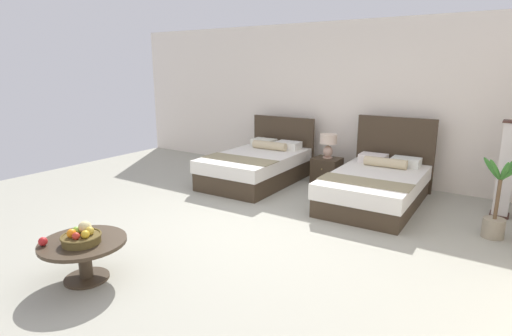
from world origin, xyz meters
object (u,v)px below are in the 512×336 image
at_px(nightstand, 327,170).
at_px(table_lamp, 328,143).
at_px(coffee_table, 84,251).
at_px(potted_palm, 496,211).
at_px(floor_lamp_corner, 506,170).
at_px(bed_near_corner, 377,185).
at_px(fruit_bowl, 82,236).
at_px(bed_near_window, 258,166).
at_px(loose_apple, 43,241).

distance_m(nightstand, table_lamp, 0.50).
height_order(coffee_table, potted_palm, potted_palm).
distance_m(floor_lamp_corner, potted_palm, 0.96).
bearing_deg(table_lamp, coffee_table, -96.49).
distance_m(bed_near_corner, fruit_bowl, 4.22).
xyz_separation_m(bed_near_window, bed_near_corner, (2.17, 0.01, -0.01)).
bearing_deg(potted_palm, loose_apple, -133.02).
height_order(floor_lamp_corner, potted_palm, floor_lamp_corner).
distance_m(coffee_table, potted_palm, 4.70).
height_order(nightstand, fruit_bowl, fruit_bowl).
xyz_separation_m(bed_near_corner, fruit_bowl, (-1.59, -3.90, 0.19)).
bearing_deg(bed_near_corner, floor_lamp_corner, 15.29).
height_order(bed_near_corner, floor_lamp_corner, floor_lamp_corner).
xyz_separation_m(bed_near_corner, table_lamp, (-1.11, 0.64, 0.45)).
xyz_separation_m(bed_near_window, coffee_table, (0.55, -3.86, 0.01)).
relative_size(bed_near_window, floor_lamp_corner, 1.58).
height_order(bed_near_window, floor_lamp_corner, floor_lamp_corner).
distance_m(fruit_bowl, loose_apple, 0.34).
bearing_deg(loose_apple, fruit_bowl, 44.90).
height_order(loose_apple, potted_palm, potted_palm).
distance_m(coffee_table, floor_lamp_corner, 5.41).
relative_size(coffee_table, floor_lamp_corner, 0.61).
bearing_deg(coffee_table, bed_near_window, 98.16).
distance_m(loose_apple, floor_lamp_corner, 5.75).
bearing_deg(bed_near_window, loose_apple, -85.21).
height_order(bed_near_window, loose_apple, bed_near_window).
relative_size(fruit_bowl, floor_lamp_corner, 0.28).
bearing_deg(bed_near_corner, loose_apple, -113.80).
distance_m(bed_near_corner, table_lamp, 1.36).
distance_m(table_lamp, floor_lamp_corner, 2.74).
bearing_deg(loose_apple, nightstand, 81.40).
distance_m(bed_near_window, nightstand, 1.24).
distance_m(bed_near_corner, loose_apple, 4.53).
distance_m(bed_near_window, fruit_bowl, 3.94).
xyz_separation_m(coffee_table, floor_lamp_corner, (3.24, 4.32, 0.36)).
relative_size(table_lamp, potted_palm, 0.41).
xyz_separation_m(floor_lamp_corner, potted_palm, (-0.01, -0.90, -0.33)).
distance_m(nightstand, potted_palm, 2.93).
height_order(bed_near_corner, potted_palm, bed_near_corner).
bearing_deg(coffee_table, table_lamp, 83.51).
xyz_separation_m(nightstand, fruit_bowl, (-0.48, -4.53, 0.25)).
bearing_deg(bed_near_window, potted_palm, -6.73).
relative_size(bed_near_corner, floor_lamp_corner, 1.58).
xyz_separation_m(loose_apple, floor_lamp_corner, (3.45, 4.59, 0.22)).
height_order(nightstand, coffee_table, nightstand).
distance_m(coffee_table, loose_apple, 0.37).
xyz_separation_m(table_lamp, fruit_bowl, (-0.48, -4.55, -0.26)).
distance_m(nightstand, floor_lamp_corner, 2.77).
relative_size(nightstand, floor_lamp_corner, 0.35).
relative_size(fruit_bowl, potted_palm, 0.36).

